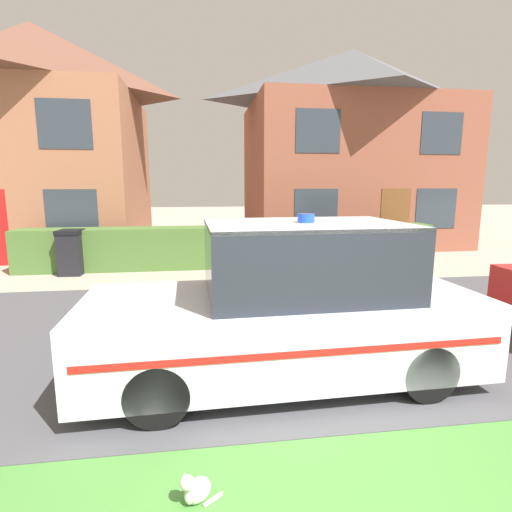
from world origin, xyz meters
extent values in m
cube|color=#4C4C51|center=(0.00, 4.13, 0.01)|extent=(28.00, 5.58, 0.01)
cube|color=#4C7233|center=(-0.01, 9.06, 0.55)|extent=(11.20, 0.85, 1.10)
cylinder|color=black|center=(-1.38, 3.18, 0.31)|extent=(0.61, 0.22, 0.60)
cylinder|color=black|center=(-1.34, 1.73, 0.31)|extent=(0.61, 0.22, 0.60)
cylinder|color=black|center=(1.33, 3.25, 0.31)|extent=(0.61, 0.22, 0.60)
cylinder|color=black|center=(1.37, 1.80, 0.31)|extent=(0.61, 0.22, 0.60)
cube|color=silver|center=(-0.01, 2.49, 0.59)|extent=(4.41, 1.76, 0.83)
cube|color=#232833|center=(0.24, 2.50, 1.41)|extent=(2.19, 1.54, 0.80)
cube|color=silver|center=(0.24, 2.50, 1.79)|extent=(2.19, 1.54, 0.04)
cube|color=red|center=(-0.03, 3.32, 0.66)|extent=(4.15, 0.11, 0.07)
cube|color=red|center=(0.01, 1.66, 0.66)|extent=(4.15, 0.11, 0.07)
cylinder|color=blue|center=(0.24, 2.50, 1.85)|extent=(0.19, 0.19, 0.10)
ellipsoid|color=silver|center=(-0.98, 0.77, 0.09)|extent=(0.25, 0.23, 0.18)
ellipsoid|color=white|center=(-1.04, 0.73, 0.08)|extent=(0.09, 0.10, 0.10)
sphere|color=silver|center=(-1.04, 0.72, 0.20)|extent=(0.10, 0.10, 0.10)
cone|color=silver|center=(-1.06, 0.74, 0.24)|extent=(0.04, 0.04, 0.04)
cone|color=silver|center=(-1.03, 0.70, 0.24)|extent=(0.04, 0.04, 0.04)
cylinder|color=silver|center=(-0.87, 0.76, 0.01)|extent=(0.15, 0.12, 0.03)
cube|color=#A86B4C|center=(-6.21, 13.10, 2.58)|extent=(6.43, 6.15, 5.17)
pyramid|color=brown|center=(-6.21, 13.10, 6.29)|extent=(6.76, 6.46, 2.24)
cube|color=#333D47|center=(-4.44, 10.02, 1.45)|extent=(1.40, 0.02, 1.30)
cube|color=#333D47|center=(-4.44, 10.02, 3.83)|extent=(1.40, 0.02, 1.30)
cube|color=#93513D|center=(4.75, 13.15, 2.59)|extent=(7.38, 5.35, 5.18)
pyramid|color=#56565B|center=(4.75, 13.15, 6.12)|extent=(7.75, 5.62, 1.89)
cube|color=brown|center=(5.37, 10.46, 1.05)|extent=(1.00, 0.02, 2.10)
cube|color=#333D47|center=(2.72, 10.46, 1.45)|extent=(1.40, 0.02, 1.30)
cube|color=#333D47|center=(6.78, 10.46, 1.45)|extent=(1.40, 0.02, 1.30)
cube|color=#333D47|center=(2.72, 10.46, 3.83)|extent=(1.40, 0.02, 1.30)
cube|color=#333D47|center=(6.78, 10.46, 3.83)|extent=(1.40, 0.02, 1.30)
cube|color=black|center=(-4.10, 8.60, 0.51)|extent=(0.55, 0.65, 1.02)
cube|color=black|center=(-4.10, 8.60, 1.07)|extent=(0.58, 0.68, 0.10)
camera|label=1|loc=(-0.92, -1.74, 2.21)|focal=28.00mm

